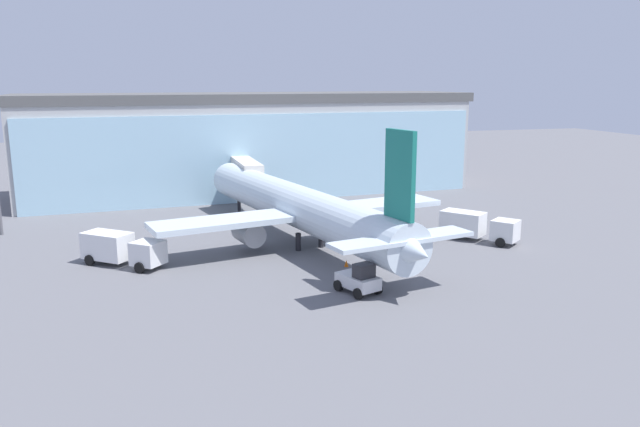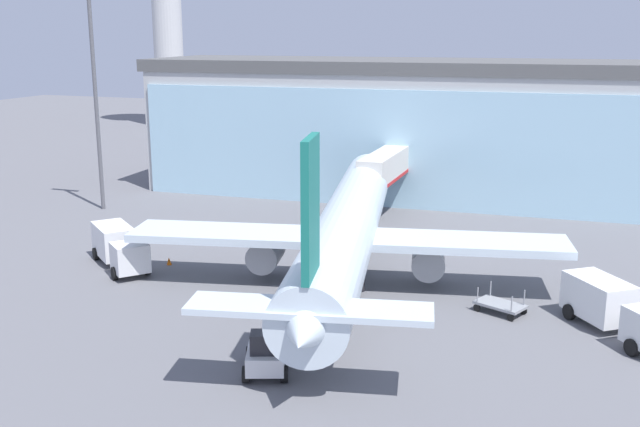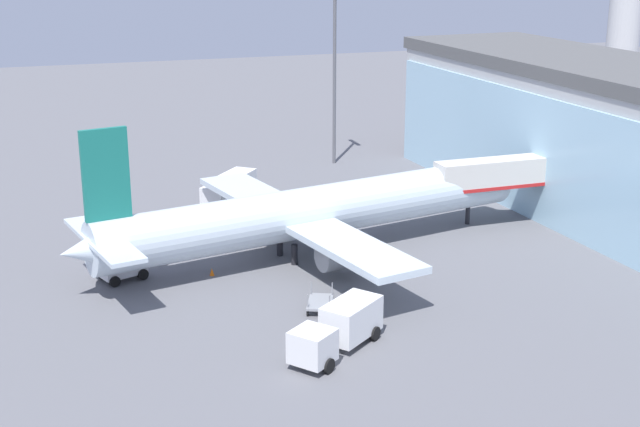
{
  "view_description": "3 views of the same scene",
  "coord_description": "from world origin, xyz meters",
  "px_view_note": "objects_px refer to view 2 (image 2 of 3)",
  "views": [
    {
      "loc": [
        -14.88,
        -49.12,
        15.04
      ],
      "look_at": [
        0.98,
        4.9,
        2.97
      ],
      "focal_mm": 35.0,
      "sensor_mm": 36.0,
      "label": 1
    },
    {
      "loc": [
        13.68,
        -39.35,
        16.12
      ],
      "look_at": [
        -2.84,
        6.3,
        4.24
      ],
      "focal_mm": 42.0,
      "sensor_mm": 36.0,
      "label": 2
    },
    {
      "loc": [
        61.51,
        -14.41,
        23.66
      ],
      "look_at": [
        1.94,
        5.65,
        4.21
      ],
      "focal_mm": 50.0,
      "sensor_mm": 36.0,
      "label": 3
    }
  ],
  "objects_px": {
    "safety_cone_wingtip": "(169,261)",
    "catering_truck": "(119,246)",
    "airplane": "(347,229)",
    "safety_cone_nose": "(333,323)",
    "fuel_truck": "(614,307)",
    "baggage_cart": "(500,305)",
    "jet_bridge": "(392,164)",
    "pushback_tug": "(266,354)",
    "apron_light_mast": "(95,82)"
  },
  "relations": [
    {
      "from": "safety_cone_nose",
      "to": "jet_bridge",
      "type": "bearing_deg",
      "value": 98.05
    },
    {
      "from": "airplane",
      "to": "baggage_cart",
      "type": "xyz_separation_m",
      "value": [
        10.36,
        -2.79,
        -2.99
      ]
    },
    {
      "from": "catering_truck",
      "to": "fuel_truck",
      "type": "distance_m",
      "value": 32.46
    },
    {
      "from": "pushback_tug",
      "to": "safety_cone_nose",
      "type": "bearing_deg",
      "value": -31.04
    },
    {
      "from": "apron_light_mast",
      "to": "baggage_cart",
      "type": "relative_size",
      "value": 6.2
    },
    {
      "from": "safety_cone_wingtip",
      "to": "catering_truck",
      "type": "bearing_deg",
      "value": -155.08
    },
    {
      "from": "fuel_truck",
      "to": "baggage_cart",
      "type": "bearing_deg",
      "value": -135.69
    },
    {
      "from": "safety_cone_nose",
      "to": "safety_cone_wingtip",
      "type": "distance_m",
      "value": 16.28
    },
    {
      "from": "jet_bridge",
      "to": "safety_cone_wingtip",
      "type": "bearing_deg",
      "value": 151.87
    },
    {
      "from": "apron_light_mast",
      "to": "safety_cone_nose",
      "type": "relative_size",
      "value": 36.16
    },
    {
      "from": "catering_truck",
      "to": "pushback_tug",
      "type": "height_order",
      "value": "catering_truck"
    },
    {
      "from": "apron_light_mast",
      "to": "baggage_cart",
      "type": "xyz_separation_m",
      "value": [
        37.93,
        -14.4,
        -11.21
      ]
    },
    {
      "from": "fuel_truck",
      "to": "baggage_cart",
      "type": "distance_m",
      "value": 6.29
    },
    {
      "from": "airplane",
      "to": "fuel_truck",
      "type": "xyz_separation_m",
      "value": [
        16.51,
        -3.66,
        -2.03
      ]
    },
    {
      "from": "fuel_truck",
      "to": "jet_bridge",
      "type": "bearing_deg",
      "value": -178.71
    },
    {
      "from": "jet_bridge",
      "to": "safety_cone_nose",
      "type": "xyz_separation_m",
      "value": [
        3.9,
        -27.61,
        -4.25
      ]
    },
    {
      "from": "catering_truck",
      "to": "baggage_cart",
      "type": "distance_m",
      "value": 26.31
    },
    {
      "from": "jet_bridge",
      "to": "pushback_tug",
      "type": "relative_size",
      "value": 4.13
    },
    {
      "from": "apron_light_mast",
      "to": "safety_cone_nose",
      "type": "bearing_deg",
      "value": -34.09
    },
    {
      "from": "safety_cone_wingtip",
      "to": "baggage_cart",
      "type": "bearing_deg",
      "value": -3.74
    },
    {
      "from": "safety_cone_nose",
      "to": "safety_cone_wingtip",
      "type": "bearing_deg",
      "value": 154.4
    },
    {
      "from": "jet_bridge",
      "to": "fuel_truck",
      "type": "height_order",
      "value": "jet_bridge"
    },
    {
      "from": "airplane",
      "to": "catering_truck",
      "type": "relative_size",
      "value": 5.64
    },
    {
      "from": "catering_truck",
      "to": "fuel_truck",
      "type": "height_order",
      "value": "same"
    },
    {
      "from": "baggage_cart",
      "to": "safety_cone_nose",
      "type": "bearing_deg",
      "value": 56.81
    },
    {
      "from": "safety_cone_nose",
      "to": "airplane",
      "type": "bearing_deg",
      "value": 102.65
    },
    {
      "from": "safety_cone_nose",
      "to": "catering_truck",
      "type": "bearing_deg",
      "value": 162.55
    },
    {
      "from": "catering_truck",
      "to": "jet_bridge",
      "type": "bearing_deg",
      "value": 98.22
    },
    {
      "from": "airplane",
      "to": "safety_cone_nose",
      "type": "bearing_deg",
      "value": -179.25
    },
    {
      "from": "apron_light_mast",
      "to": "airplane",
      "type": "xyz_separation_m",
      "value": [
        27.57,
        -11.61,
        -8.22
      ]
    },
    {
      "from": "jet_bridge",
      "to": "catering_truck",
      "type": "relative_size",
      "value": 2.14
    },
    {
      "from": "airplane",
      "to": "pushback_tug",
      "type": "xyz_separation_m",
      "value": [
        0.66,
        -14.7,
        -2.52
      ]
    },
    {
      "from": "apron_light_mast",
      "to": "catering_truck",
      "type": "height_order",
      "value": "apron_light_mast"
    },
    {
      "from": "fuel_truck",
      "to": "apron_light_mast",
      "type": "bearing_deg",
      "value": -146.76
    },
    {
      "from": "jet_bridge",
      "to": "safety_cone_wingtip",
      "type": "distance_m",
      "value": 23.61
    },
    {
      "from": "apron_light_mast",
      "to": "catering_truck",
      "type": "bearing_deg",
      "value": -50.92
    },
    {
      "from": "airplane",
      "to": "jet_bridge",
      "type": "bearing_deg",
      "value": -5.87
    },
    {
      "from": "fuel_truck",
      "to": "baggage_cart",
      "type": "relative_size",
      "value": 2.22
    },
    {
      "from": "jet_bridge",
      "to": "baggage_cart",
      "type": "height_order",
      "value": "jet_bridge"
    },
    {
      "from": "jet_bridge",
      "to": "airplane",
      "type": "xyz_separation_m",
      "value": [
        2.04,
        -19.3,
        -1.03
      ]
    },
    {
      "from": "fuel_truck",
      "to": "pushback_tug",
      "type": "bearing_deg",
      "value": -92.81
    },
    {
      "from": "safety_cone_wingtip",
      "to": "airplane",
      "type": "bearing_deg",
      "value": 5.67
    },
    {
      "from": "jet_bridge",
      "to": "safety_cone_nose",
      "type": "distance_m",
      "value": 28.2
    },
    {
      "from": "pushback_tug",
      "to": "safety_cone_wingtip",
      "type": "relative_size",
      "value": 6.59
    },
    {
      "from": "apron_light_mast",
      "to": "safety_cone_nose",
      "type": "xyz_separation_m",
      "value": [
        29.43,
        -19.92,
        -11.44
      ]
    },
    {
      "from": "catering_truck",
      "to": "safety_cone_nose",
      "type": "xyz_separation_m",
      "value": [
        17.79,
        -5.59,
        -1.19
      ]
    },
    {
      "from": "jet_bridge",
      "to": "pushback_tug",
      "type": "xyz_separation_m",
      "value": [
        2.7,
        -34.0,
        -3.55
      ]
    },
    {
      "from": "apron_light_mast",
      "to": "pushback_tug",
      "type": "distance_m",
      "value": 40.05
    },
    {
      "from": "apron_light_mast",
      "to": "safety_cone_wingtip",
      "type": "xyz_separation_m",
      "value": [
        14.75,
        -12.89,
        -11.44
      ]
    },
    {
      "from": "fuel_truck",
      "to": "baggage_cart",
      "type": "xyz_separation_m",
      "value": [
        -6.15,
        0.87,
        -0.97
      ]
    }
  ]
}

